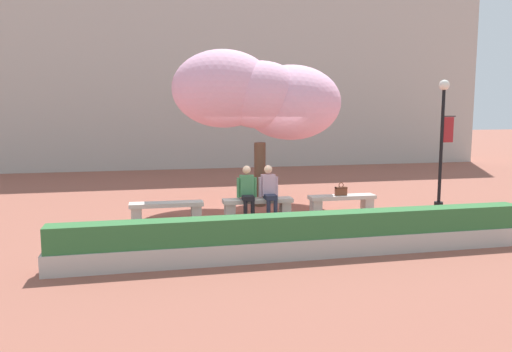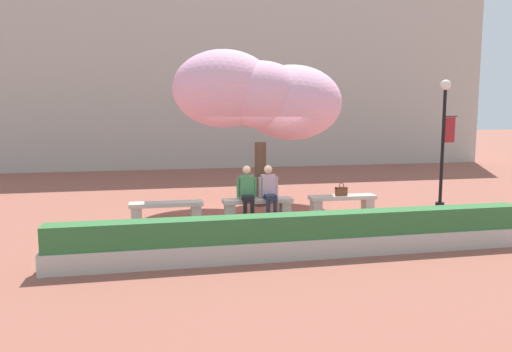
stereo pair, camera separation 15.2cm
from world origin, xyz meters
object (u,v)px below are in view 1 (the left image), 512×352
(handbag, at_px, (341,190))
(cherry_tree_main, at_px, (260,96))
(person_seated_right, at_px, (269,189))
(lamp_post_with_banner, at_px, (442,131))
(person_seated_left, at_px, (247,190))
(stone_bench_west_end, at_px, (167,208))
(stone_bench_near_west, at_px, (258,204))
(stone_bench_center, at_px, (342,201))

(handbag, bearing_deg, cherry_tree_main, 139.94)
(person_seated_right, height_order, lamp_post_with_banner, lamp_post_with_banner)
(person_seated_left, bearing_deg, cherry_tree_main, 65.95)
(person_seated_left, xyz_separation_m, handbag, (2.53, 0.06, -0.12))
(lamp_post_with_banner, bearing_deg, cherry_tree_main, 164.45)
(stone_bench_west_end, relative_size, handbag, 5.25)
(stone_bench_near_west, relative_size, handbag, 5.25)
(stone_bench_west_end, distance_m, person_seated_right, 2.59)
(cherry_tree_main, bearing_deg, stone_bench_center, -39.61)
(person_seated_left, relative_size, person_seated_right, 1.00)
(stone_bench_near_west, xyz_separation_m, stone_bench_center, (2.28, 0.00, 0.00))
(person_seated_left, height_order, handbag, person_seated_left)
(stone_bench_west_end, height_order, cherry_tree_main, cherry_tree_main)
(handbag, distance_m, lamp_post_with_banner, 3.39)
(stone_bench_west_end, distance_m, stone_bench_center, 4.55)
(person_seated_right, bearing_deg, lamp_post_with_banner, 2.73)
(stone_bench_center, bearing_deg, lamp_post_with_banner, 3.53)
(person_seated_right, distance_m, handbag, 1.97)
(stone_bench_west_end, xyz_separation_m, lamp_post_with_banner, (7.54, 0.18, 1.81))
(stone_bench_center, height_order, cherry_tree_main, cherry_tree_main)
(stone_bench_center, bearing_deg, handbag, 175.20)
(stone_bench_west_end, distance_m, lamp_post_with_banner, 7.76)
(stone_bench_center, relative_size, person_seated_right, 1.38)
(person_seated_right, bearing_deg, stone_bench_west_end, 178.80)
(stone_bench_west_end, xyz_separation_m, person_seated_left, (1.99, -0.05, 0.40))
(stone_bench_center, xyz_separation_m, cherry_tree_main, (-1.85, 1.53, 2.74))
(stone_bench_west_end, relative_size, cherry_tree_main, 0.38)
(stone_bench_near_west, relative_size, stone_bench_center, 1.00)
(cherry_tree_main, bearing_deg, stone_bench_west_end, -150.42)
(stone_bench_near_west, height_order, stone_bench_center, same)
(handbag, bearing_deg, person_seated_right, -178.36)
(stone_bench_center, height_order, handbag, handbag)
(cherry_tree_main, relative_size, lamp_post_with_banner, 1.36)
(handbag, bearing_deg, lamp_post_with_banner, 3.44)
(lamp_post_with_banner, bearing_deg, handbag, -176.56)
(person_seated_left, bearing_deg, stone_bench_west_end, 178.46)
(stone_bench_west_end, xyz_separation_m, stone_bench_near_west, (2.28, 0.00, 0.00))
(lamp_post_with_banner, bearing_deg, person_seated_left, -177.55)
(stone_bench_near_west, xyz_separation_m, person_seated_right, (0.28, -0.05, 0.40))
(person_seated_right, bearing_deg, person_seated_left, 179.99)
(person_seated_right, relative_size, handbag, 3.81)
(person_seated_right, height_order, handbag, person_seated_right)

